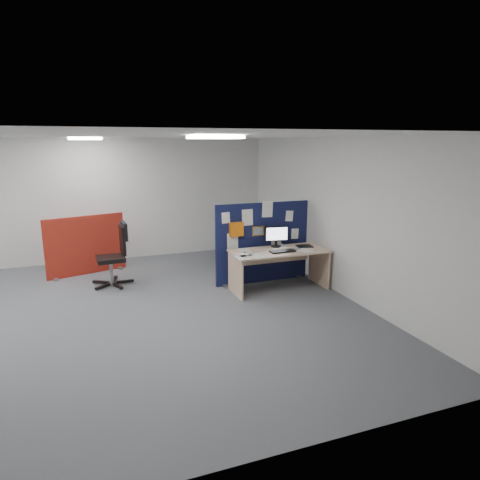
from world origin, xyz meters
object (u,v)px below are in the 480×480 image
object	(u,v)px
monitor_main	(276,235)
red_divider	(86,246)
main_desk	(278,259)
navy_divider	(261,242)
office_chair	(117,251)

from	to	relation	value
monitor_main	red_divider	size ratio (longest dim) A/B	0.28
main_desk	red_divider	distance (m)	3.88
red_divider	monitor_main	bearing A→B (deg)	-47.31
main_desk	monitor_main	size ratio (longest dim) A/B	3.96
red_divider	navy_divider	bearing A→B (deg)	-45.10
navy_divider	monitor_main	world-z (taller)	navy_divider
monitor_main	office_chair	xyz separation A→B (m)	(-2.75, 1.03, -0.29)
navy_divider	red_divider	bearing A→B (deg)	151.52
main_desk	office_chair	world-z (taller)	office_chair
navy_divider	office_chair	bearing A→B (deg)	163.34
monitor_main	red_divider	bearing A→B (deg)	158.04
main_desk	office_chair	distance (m)	2.97
main_desk	office_chair	size ratio (longest dim) A/B	1.50
main_desk	office_chair	xyz separation A→B (m)	(-2.70, 1.25, 0.10)
office_chair	navy_divider	bearing A→B (deg)	-19.96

